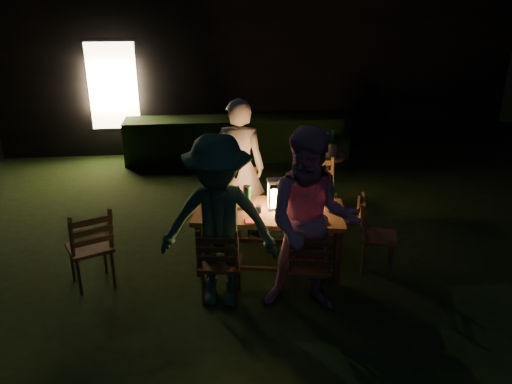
{
  "coord_description": "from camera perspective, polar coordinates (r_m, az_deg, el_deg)",
  "views": [
    {
      "loc": [
        -1.12,
        -5.43,
        3.01
      ],
      "look_at": [
        -0.55,
        -0.05,
        0.82
      ],
      "focal_mm": 35.0,
      "sensor_mm": 36.0,
      "label": 1
    }
  ],
  "objects": [
    {
      "name": "plate_far_right",
      "position": [
        5.86,
        6.1,
        -1.27
      ],
      "size": [
        0.25,
        0.25,
        0.01
      ],
      "primitive_type": "cylinder",
      "color": "white",
      "rests_on": "dining_table"
    },
    {
      "name": "lantern",
      "position": [
        5.65,
        2.12,
        -0.42
      ],
      "size": [
        0.16,
        0.16,
        0.35
      ],
      "color": "white",
      "rests_on": "dining_table"
    },
    {
      "name": "garden_envelope",
      "position": [
        11.72,
        -0.57,
        14.99
      ],
      "size": [
        40.0,
        40.0,
        3.2
      ],
      "color": "black",
      "rests_on": "ground"
    },
    {
      "name": "chair_near_right",
      "position": [
        5.18,
        6.02,
        -9.91
      ],
      "size": [
        0.48,
        0.51,
        0.93
      ],
      "rotation": [
        0.0,
        0.0,
        -0.17
      ],
      "color": "#4C2B19",
      "rests_on": "ground"
    },
    {
      "name": "wineglass_b",
      "position": [
        5.61,
        -5.86,
        -1.46
      ],
      "size": [
        0.06,
        0.06,
        0.18
      ],
      "primitive_type": null,
      "color": "#59070F",
      "rests_on": "dining_table"
    },
    {
      "name": "person_house_side",
      "position": [
        6.39,
        -1.97,
        2.76
      ],
      "size": [
        0.73,
        0.55,
        1.81
      ],
      "primitive_type": "imported",
      "rotation": [
        0.0,
        0.0,
        2.95
      ],
      "color": "beige",
      "rests_on": "ground"
    },
    {
      "name": "wineglass_c",
      "position": [
        5.37,
        4.58,
        -2.53
      ],
      "size": [
        0.06,
        0.06,
        0.18
      ],
      "primitive_type": null,
      "color": "#59070F",
      "rests_on": "dining_table"
    },
    {
      "name": "ice_bucket",
      "position": [
        7.64,
        8.33,
        4.96
      ],
      "size": [
        0.3,
        0.3,
        0.22
      ],
      "primitive_type": "cylinder",
      "color": "#A5A8AD",
      "rests_on": "side_table"
    },
    {
      "name": "wineglass_d",
      "position": [
        5.8,
        7.81,
        -0.75
      ],
      "size": [
        0.06,
        0.06,
        0.18
      ],
      "primitive_type": null,
      "color": "#59070F",
      "rests_on": "dining_table"
    },
    {
      "name": "dining_table",
      "position": [
        5.7,
        1.56,
        -2.7
      ],
      "size": [
        1.81,
        1.14,
        0.7
      ],
      "rotation": [
        0.0,
        0.0,
        -0.19
      ],
      "color": "#4C2B19",
      "rests_on": "ground"
    },
    {
      "name": "bottle_bucket_a",
      "position": [
        7.58,
        8.06,
        5.23
      ],
      "size": [
        0.07,
        0.07,
        0.32
      ],
      "primitive_type": "cylinder",
      "color": "#0F471E",
      "rests_on": "side_table"
    },
    {
      "name": "bottle_table",
      "position": [
        5.64,
        -0.95,
        -0.67
      ],
      "size": [
        0.07,
        0.07,
        0.28
      ],
      "primitive_type": "cylinder",
      "color": "#0F471E",
      "rests_on": "dining_table"
    },
    {
      "name": "phone",
      "position": [
        5.47,
        -5.14,
        -3.06
      ],
      "size": [
        0.14,
        0.07,
        0.01
      ],
      "primitive_type": "cube",
      "color": "black",
      "rests_on": "dining_table"
    },
    {
      "name": "wineglass_e",
      "position": [
        5.37,
        0.31,
        -2.47
      ],
      "size": [
        0.06,
        0.06,
        0.18
      ],
      "primitive_type": null,
      "color": "silver",
      "rests_on": "dining_table"
    },
    {
      "name": "chair_spare",
      "position": [
        5.74,
        -18.24,
        -7.43
      ],
      "size": [
        0.59,
        0.61,
        0.98
      ],
      "rotation": [
        0.0,
        0.0,
        0.44
      ],
      "color": "#4C2B19",
      "rests_on": "ground"
    },
    {
      "name": "person_opp_left",
      "position": [
        4.89,
        -4.3,
        -3.61
      ],
      "size": [
        1.27,
        0.88,
        1.8
      ],
      "primitive_type": "imported",
      "rotation": [
        0.0,
        0.0,
        -0.19
      ],
      "color": "#2B573D",
      "rests_on": "ground"
    },
    {
      "name": "chair_far_left",
      "position": [
        6.58,
        -1.94,
        -2.54
      ],
      "size": [
        0.52,
        0.54,
        0.92
      ],
      "rotation": [
        0.0,
        0.0,
        2.84
      ],
      "color": "#4C2B19",
      "rests_on": "ground"
    },
    {
      "name": "chair_end",
      "position": [
        5.92,
        13.57,
        -6.19
      ],
      "size": [
        0.54,
        0.52,
        0.9
      ],
      "rotation": [
        0.0,
        0.0,
        -1.9
      ],
      "color": "#4C2B19",
      "rests_on": "ground"
    },
    {
      "name": "bottle_bucket_b",
      "position": [
        7.68,
        8.64,
        5.41
      ],
      "size": [
        0.07,
        0.07,
        0.32
      ],
      "primitive_type": "cylinder",
      "color": "#0F471E",
      "rests_on": "side_table"
    },
    {
      "name": "plate_far_left",
      "position": [
        5.92,
        -3.61,
        -0.93
      ],
      "size": [
        0.25,
        0.25,
        0.01
      ],
      "primitive_type": "cylinder",
      "color": "white",
      "rests_on": "dining_table"
    },
    {
      "name": "chair_far_right",
      "position": [
        6.53,
        6.79,
        -2.51
      ],
      "size": [
        0.53,
        0.56,
        1.05
      ],
      "rotation": [
        0.0,
        0.0,
        3.01
      ],
      "color": "#4C2B19",
      "rests_on": "ground"
    },
    {
      "name": "chair_near_left",
      "position": [
        5.23,
        -4.02,
        -9.51
      ],
      "size": [
        0.48,
        0.5,
        0.92
      ],
      "rotation": [
        0.0,
        0.0,
        -0.17
      ],
      "color": "#4C2B19",
      "rests_on": "ground"
    },
    {
      "name": "person_opp_right",
      "position": [
        4.82,
        6.32,
        -3.57
      ],
      "size": [
        1.03,
        0.88,
        1.88
      ],
      "primitive_type": "imported",
      "rotation": [
        0.0,
        0.0,
        -0.19
      ],
      "color": "#BA809F",
      "rests_on": "ground"
    },
    {
      "name": "side_table",
      "position": [
        7.7,
        8.25,
        3.6
      ],
      "size": [
        0.51,
        0.51,
        0.69
      ],
      "color": "#8E6847",
      "rests_on": "ground"
    },
    {
      "name": "plate_near_left",
      "position": [
        5.53,
        -4.28,
        -2.7
      ],
      "size": [
        0.25,
        0.25,
        0.01
      ],
      "primitive_type": "cylinder",
      "color": "white",
      "rests_on": "dining_table"
    },
    {
      "name": "napkin_left",
      "position": [
        5.39,
        -0.24,
        -3.33
      ],
      "size": [
        0.18,
        0.14,
        0.01
      ],
      "primitive_type": "cube",
      "color": "red",
      "rests_on": "dining_table"
    },
    {
      "name": "napkin_right",
      "position": [
        5.39,
        7.21,
        -3.5
      ],
      "size": [
        0.18,
        0.14,
        0.01
      ],
      "primitive_type": "cube",
      "color": "red",
      "rests_on": "dining_table"
    },
    {
      "name": "wineglass_a",
      "position": [
        5.92,
        -1.15,
        -0.08
      ],
      "size": [
        0.06,
        0.06,
        0.18
      ],
      "primitive_type": null,
      "color": "#59070F",
      "rests_on": "dining_table"
    },
    {
      "name": "plate_near_right",
      "position": [
        5.46,
        6.14,
        -3.09
      ],
      "size": [
        0.25,
        0.25,
        0.01
      ],
      "primitive_type": "cylinder",
      "color": "white",
      "rests_on": "dining_table"
    }
  ]
}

